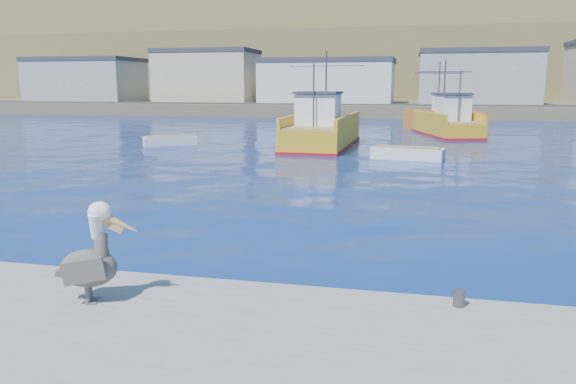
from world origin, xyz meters
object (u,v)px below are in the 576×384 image
Objects in this scene: trawler_yellow_a at (322,131)px; pelican at (91,260)px; trawler_yellow_b at (447,124)px; skiff_mid at (408,154)px; boat_orange at (444,119)px; skiff_left at (170,141)px.

trawler_yellow_a reaches higher than pelican.
trawler_yellow_b is 16.48m from skiff_mid.
skiff_left is (-19.28, -16.12, -0.82)m from boat_orange.
trawler_yellow_a reaches higher than skiff_left.
skiff_left is at bearing -172.03° from trawler_yellow_a.
pelican is (-7.85, -44.45, 0.18)m from boat_orange.
trawler_yellow_a is 1.18× the size of boat_orange.
pelican reaches higher than skiff_left.
trawler_yellow_b is 22.81m from skiff_left.
trawler_yellow_b is at bearing 50.16° from trawler_yellow_a.
trawler_yellow_b reaches higher than boat_orange.
boat_orange is (8.73, 14.64, 0.03)m from trawler_yellow_a.
skiff_left is 0.88× the size of skiff_mid.
trawler_yellow_b is 4.08m from boat_orange.
skiff_mid is 24.69m from pelican.
skiff_mid reaches higher than skiff_left.
skiff_left is 2.10× the size of pelican.
skiff_mid is 2.38× the size of pelican.
pelican is (11.43, -28.33, 1.00)m from skiff_left.
trawler_yellow_b is at bearing 31.87° from skiff_left.
pelican is (0.88, -29.81, 0.20)m from trawler_yellow_a.
boat_orange is at bearing 59.20° from trawler_yellow_a.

